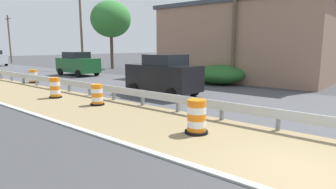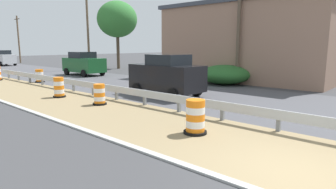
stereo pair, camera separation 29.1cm
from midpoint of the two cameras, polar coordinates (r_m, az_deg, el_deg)
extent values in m
plane|color=#3D3D3F|center=(6.94, 24.83, -13.94)|extent=(160.00, 160.00, 0.00)
cube|color=#8E7A56|center=(7.72, 26.77, -11.64)|extent=(4.15, 120.00, 0.01)
cube|color=#ADB2B7|center=(10.45, 11.42, -2.24)|extent=(0.08, 42.80, 0.32)
cube|color=slate|center=(9.74, 22.05, -4.85)|extent=(0.12, 0.12, 0.70)
cube|color=slate|center=(10.56, 11.60, -3.23)|extent=(0.12, 0.12, 0.70)
cube|color=slate|center=(11.69, 2.94, -1.80)|extent=(0.12, 0.12, 0.70)
cube|color=slate|center=(13.04, -4.06, -0.61)|extent=(0.12, 0.12, 0.70)
cube|color=slate|center=(14.55, -9.68, 0.35)|extent=(0.12, 0.12, 0.70)
cube|color=slate|center=(16.17, -14.21, 1.13)|extent=(0.12, 0.12, 0.70)
cube|color=slate|center=(17.88, -17.89, 1.75)|extent=(0.12, 0.12, 0.70)
cube|color=slate|center=(19.66, -20.92, 2.26)|extent=(0.12, 0.12, 0.70)
cube|color=slate|center=(21.48, -23.45, 2.67)|extent=(0.12, 0.12, 0.70)
cube|color=slate|center=(23.33, -25.57, 3.02)|extent=(0.12, 0.12, 0.70)
cube|color=slate|center=(25.22, -27.39, 3.32)|extent=(0.12, 0.12, 0.70)
cube|color=slate|center=(27.12, -28.95, 3.57)|extent=(0.12, 0.12, 0.70)
cylinder|color=orange|center=(8.94, 6.38, -7.08)|extent=(0.58, 0.58, 0.21)
cylinder|color=white|center=(8.88, 6.40, -5.77)|extent=(0.58, 0.58, 0.21)
cylinder|color=orange|center=(8.82, 6.43, -4.44)|extent=(0.58, 0.58, 0.21)
cylinder|color=white|center=(8.78, 6.46, -3.09)|extent=(0.58, 0.58, 0.21)
cylinder|color=orange|center=(8.73, 6.48, -1.73)|extent=(0.58, 0.58, 0.21)
cylinder|color=black|center=(8.96, 6.37, -7.48)|extent=(0.73, 0.73, 0.08)
cylinder|color=orange|center=(13.49, -12.88, -1.58)|extent=(0.51, 0.51, 0.19)
cylinder|color=white|center=(13.45, -12.91, -0.78)|extent=(0.51, 0.51, 0.19)
cylinder|color=orange|center=(13.42, -12.94, 0.03)|extent=(0.51, 0.51, 0.19)
cylinder|color=white|center=(13.39, -12.97, 0.84)|extent=(0.51, 0.51, 0.19)
cylinder|color=orange|center=(13.36, -13.00, 1.65)|extent=(0.51, 0.51, 0.19)
cylinder|color=black|center=(13.50, -12.87, -1.82)|extent=(0.64, 0.64, 0.08)
cylinder|color=orange|center=(16.04, -20.37, -0.14)|extent=(0.51, 0.51, 0.21)
cylinder|color=white|center=(16.01, -20.42, 0.61)|extent=(0.51, 0.51, 0.21)
cylinder|color=orange|center=(15.98, -20.46, 1.36)|extent=(0.51, 0.51, 0.21)
cylinder|color=white|center=(15.95, -20.50, 2.12)|extent=(0.51, 0.51, 0.21)
cylinder|color=orange|center=(15.93, -20.55, 2.87)|extent=(0.51, 0.51, 0.21)
cylinder|color=black|center=(16.05, -20.36, -0.37)|extent=(0.64, 0.64, 0.08)
cylinder|color=orange|center=(23.19, -23.88, 2.48)|extent=(0.54, 0.54, 0.19)
cylinder|color=white|center=(23.17, -23.91, 2.95)|extent=(0.54, 0.54, 0.19)
cylinder|color=orange|center=(23.15, -23.94, 3.43)|extent=(0.54, 0.54, 0.19)
cylinder|color=white|center=(23.14, -23.98, 3.91)|extent=(0.54, 0.54, 0.19)
cylinder|color=orange|center=(23.12, -24.01, 4.38)|extent=(0.54, 0.54, 0.19)
cylinder|color=black|center=(23.20, -23.87, 2.34)|extent=(0.67, 0.67, 0.08)
cube|color=#195128|center=(27.46, -16.15, 5.71)|extent=(2.00, 4.32, 1.26)
cube|color=black|center=(27.56, -16.44, 7.60)|extent=(1.77, 2.00, 0.56)
cylinder|color=black|center=(26.90, -12.71, 4.43)|extent=(0.23, 0.64, 0.64)
cylinder|color=black|center=(25.80, -16.15, 4.07)|extent=(0.23, 0.64, 0.64)
cylinder|color=black|center=(29.21, -16.04, 4.69)|extent=(0.23, 0.64, 0.64)
cylinder|color=black|center=(28.21, -19.31, 4.36)|extent=(0.23, 0.64, 0.64)
cube|color=black|center=(15.46, 0.18, 3.46)|extent=(2.01, 4.18, 1.35)
cube|color=black|center=(15.28, 0.63, 6.98)|extent=(1.75, 1.95, 0.56)
cylinder|color=black|center=(15.89, -5.72, 1.12)|extent=(0.24, 0.65, 0.64)
cylinder|color=black|center=(17.15, -0.98, 1.80)|extent=(0.24, 0.65, 0.64)
cylinder|color=black|center=(13.96, 1.59, -0.02)|extent=(0.24, 0.65, 0.64)
cylinder|color=black|center=(15.39, 6.26, 0.83)|extent=(0.24, 0.65, 0.64)
cube|color=silver|center=(45.52, -29.89, 6.21)|extent=(1.96, 4.39, 1.20)
cube|color=black|center=(45.66, -30.06, 7.31)|extent=(1.69, 2.05, 0.56)
cylinder|color=black|center=(44.55, -28.08, 5.53)|extent=(0.24, 0.65, 0.64)
cylinder|color=black|center=(43.90, -30.25, 5.31)|extent=(0.24, 0.65, 0.64)
cylinder|color=black|center=(47.20, -29.43, 5.59)|extent=(0.24, 0.65, 0.64)
cube|color=#93705B|center=(24.30, 16.61, 9.69)|extent=(7.40, 12.81, 5.69)
cube|color=#3D424C|center=(24.50, 16.96, 16.71)|extent=(7.70, 13.32, 0.30)
cylinder|color=brown|center=(20.46, 14.40, 14.42)|extent=(0.24, 0.24, 8.93)
cylinder|color=brown|center=(33.45, -15.47, 12.32)|extent=(0.24, 0.24, 8.82)
cylinder|color=brown|center=(51.28, -27.53, 9.69)|extent=(0.24, 0.24, 7.28)
cube|color=brown|center=(51.44, -27.81, 13.18)|extent=(0.12, 1.80, 0.10)
ellipsoid|color=#286028|center=(20.64, 11.63, 3.94)|extent=(3.55, 3.55, 1.35)
cylinder|color=#4C3D2D|center=(34.42, -9.69, 8.32)|extent=(0.36, 0.36, 3.87)
ellipsoid|color=#337533|center=(34.55, -9.87, 14.60)|extent=(4.60, 4.60, 4.14)
camera|label=1|loc=(0.15, -89.17, 0.14)|focal=30.52mm
camera|label=2|loc=(0.15, 90.83, -0.14)|focal=30.52mm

